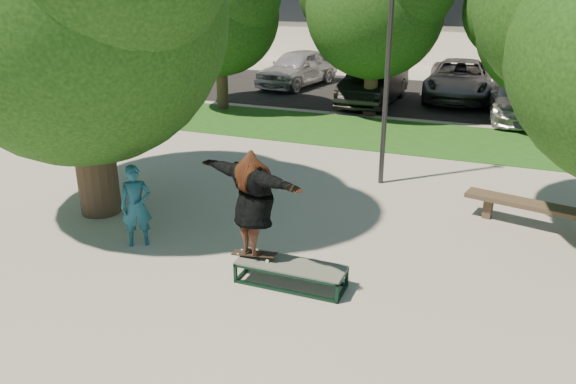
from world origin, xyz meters
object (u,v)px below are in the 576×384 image
at_px(bench, 555,212).
at_px(car_grey, 459,80).
at_px(bystander, 136,206).
at_px(car_silver_a, 298,68).
at_px(car_silver_b, 518,98).
at_px(grind_box, 291,274).
at_px(lamppost, 389,52).
at_px(car_dark, 374,83).

height_order(bench, car_grey, car_grey).
distance_m(bystander, car_grey, 16.80).
bearing_deg(car_silver_a, car_silver_b, -6.34).
height_order(grind_box, car_silver_b, car_silver_b).
height_order(lamppost, car_dark, lamppost).
bearing_deg(bench, car_dark, 133.37).
bearing_deg(car_silver_a, lamppost, -49.31).
distance_m(bench, car_dark, 12.20).
relative_size(lamppost, car_dark, 1.22).
relative_size(lamppost, car_silver_a, 1.26).
bearing_deg(car_silver_a, bench, -40.58).
height_order(bystander, car_silver_a, car_silver_a).
height_order(bystander, car_silver_b, bystander).
bearing_deg(bystander, bench, -10.05).
bearing_deg(lamppost, car_silver_a, 119.51).
xyz_separation_m(bench, car_dark, (-6.14, 10.54, 0.38)).
relative_size(car_dark, car_silver_b, 1.03).
relative_size(car_silver_a, car_dark, 0.97).
xyz_separation_m(lamppost, grind_box, (-0.29, -5.36, -2.96)).
height_order(bystander, bench, bystander).
xyz_separation_m(car_dark, car_silver_b, (5.33, -0.46, -0.12)).
bearing_deg(car_dark, car_silver_b, -3.54).
bearing_deg(grind_box, car_grey, 86.60).
distance_m(lamppost, bystander, 6.56).
height_order(car_grey, car_silver_b, car_grey).
xyz_separation_m(grind_box, bystander, (-3.21, 0.35, 0.59)).
bearing_deg(bystander, grind_box, -41.42).
xyz_separation_m(car_grey, car_silver_b, (2.29, -2.75, -0.08)).
distance_m(lamppost, car_dark, 9.55).
bearing_deg(grind_box, car_silver_b, 76.68).
relative_size(grind_box, car_silver_a, 0.37).
height_order(car_silver_a, car_silver_b, car_silver_a).
bearing_deg(car_silver_a, bystander, -68.49).
bearing_deg(lamppost, car_dark, 104.64).
height_order(grind_box, bench, bench).
height_order(grind_box, bystander, bystander).
bearing_deg(lamppost, grind_box, -93.09).
bearing_deg(car_silver_b, bystander, -122.41).
bearing_deg(bystander, car_dark, 49.98).
height_order(lamppost, grind_box, lamppost).
xyz_separation_m(car_silver_a, car_dark, (4.17, -2.54, -0.00)).
distance_m(car_grey, car_silver_b, 3.58).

